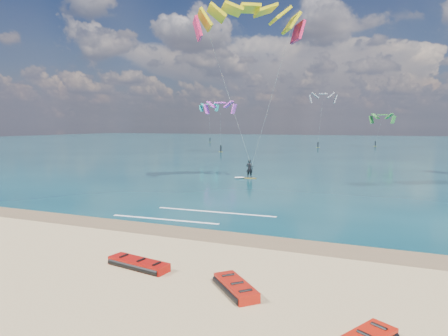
% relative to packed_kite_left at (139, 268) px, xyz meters
% --- Properties ---
extents(ground, '(320.00, 320.00, 0.00)m').
position_rel_packed_kite_left_xyz_m(ground, '(-0.80, 42.53, 0.00)').
color(ground, tan).
rests_on(ground, ground).
extents(wet_sand_strip, '(320.00, 2.40, 0.01)m').
position_rel_packed_kite_left_xyz_m(wet_sand_strip, '(-0.80, 5.53, 0.00)').
color(wet_sand_strip, brown).
rests_on(wet_sand_strip, ground).
extents(sea, '(320.00, 200.00, 0.04)m').
position_rel_packed_kite_left_xyz_m(sea, '(-0.80, 106.53, 0.02)').
color(sea, '#0B313D').
rests_on(sea, ground).
extents(packed_kite_left, '(3.13, 1.57, 0.40)m').
position_rel_packed_kite_left_xyz_m(packed_kite_left, '(0.00, 0.00, 0.00)').
color(packed_kite_left, '#A90E09').
rests_on(packed_kite_left, ground).
extents(packed_kite_mid, '(2.56, 2.58, 0.41)m').
position_rel_packed_kite_left_xyz_m(packed_kite_mid, '(4.53, -0.74, 0.00)').
color(packed_kite_mid, '#B3180C').
rests_on(packed_kite_mid, ground).
extents(kitesurfer_main, '(10.39, 10.74, 17.75)m').
position_rel_packed_kite_left_xyz_m(kitesurfer_main, '(-3.18, 23.57, 9.16)').
color(kitesurfer_main, gold).
rests_on(kitesurfer_main, sea).
extents(shoreline_foam, '(9.83, 3.68, 0.01)m').
position_rel_packed_kite_left_xyz_m(shoreline_foam, '(-2.13, 9.20, 0.04)').
color(shoreline_foam, white).
rests_on(shoreline_foam, ground).
extents(distant_kites, '(80.65, 43.64, 13.07)m').
position_rel_packed_kite_left_xyz_m(distant_kites, '(-6.68, 83.59, 5.64)').
color(distant_kites, '#2AB9B2').
rests_on(distant_kites, ground).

